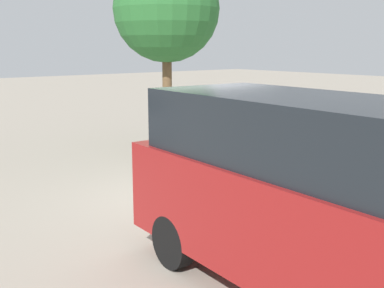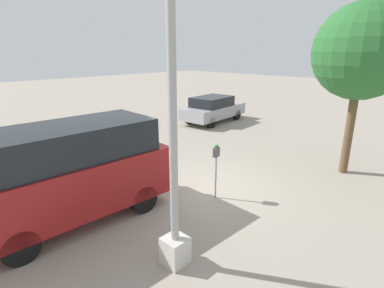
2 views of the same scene
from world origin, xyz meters
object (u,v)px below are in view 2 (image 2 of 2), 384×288
Objects in this scene: lamp_post at (174,182)px; street_tree at (362,52)px; parking_meter_near at (216,159)px; parked_van at (72,171)px; car_distant at (213,109)px.

street_tree is at bearing 173.75° from lamp_post.
parking_meter_near is 3.60m from parked_van.
car_distant is 0.81× the size of street_tree.
street_tree is (2.72, 7.97, 3.10)m from car_distant.
street_tree is at bearing -113.33° from car_distant.
lamp_post is 2.95m from parked_van.
car_distant is (-9.74, -7.20, -0.92)m from lamp_post.
street_tree is (-7.57, 3.64, 2.62)m from parked_van.
parking_meter_near is at bearing 154.47° from parked_van.
parking_meter_near is 2.91m from lamp_post.
parking_meter_near is 0.36× the size of car_distant.
lamp_post reaches higher than parking_meter_near.
parking_meter_near is 0.28× the size of lamp_post.
parking_meter_near is at bearing -144.20° from car_distant.
parked_van is at bearing -25.66° from street_tree.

